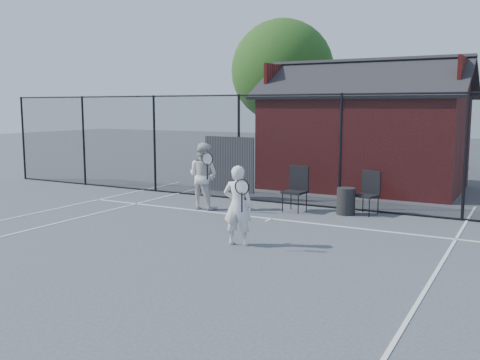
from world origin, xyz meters
The scene contains 10 objects.
ground centered at (0.00, 0.00, 0.00)m, with size 80.00×80.00×0.00m, color #42484C.
court_lines centered at (0.00, -1.32, 0.01)m, with size 11.02×18.00×0.01m.
fence centered at (-0.30, 5.00, 1.45)m, with size 22.04×3.00×3.00m.
clubhouse centered at (0.50, 9.00, 1.61)m, with size 6.50×4.36×4.19m.
tree_left centered at (-4.50, 13.50, 4.19)m, with size 4.48×4.48×6.44m.
player_front centered at (0.45, 0.53, 0.78)m, with size 0.73×0.57×1.55m.
player_back centered at (-2.13, 3.33, 0.87)m, with size 0.95×0.71×1.73m.
chair_left centered at (0.12, 4.10, 0.56)m, with size 0.54×0.56×1.12m, color black.
chair_right centered at (1.82, 4.60, 0.53)m, with size 0.51×0.53×1.06m, color black.
waste_bin centered at (1.37, 4.39, 0.33)m, with size 0.46×0.46×0.67m, color black.
Camera 1 is at (5.35, -8.30, 2.67)m, focal length 40.00 mm.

